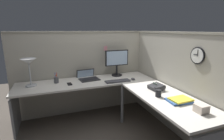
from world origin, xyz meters
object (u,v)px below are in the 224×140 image
object	(u,v)px
laptop	(88,77)
office_phone	(156,87)
keyboard	(118,81)
book_stack	(180,100)
wall_clock	(198,56)
monitor	(117,61)
computer_mouse	(133,79)
cell_phone	(69,84)
coffee_mug	(158,93)
desk_lamp_dome	(29,64)
tissue_box	(201,108)
pen_cup	(56,80)

from	to	relation	value
laptop	office_phone	xyz separation A→B (m)	(0.84, -0.95, 0.01)
keyboard	book_stack	world-z (taller)	book_stack
book_stack	wall_clock	bearing A→B (deg)	14.25
monitor	computer_mouse	distance (m)	0.49
office_phone	cell_phone	bearing A→B (deg)	149.11
cell_phone	office_phone	world-z (taller)	office_phone
coffee_mug	wall_clock	world-z (taller)	wall_clock
laptop	desk_lamp_dome	size ratio (longest dim) A/B	0.94
keyboard	computer_mouse	world-z (taller)	computer_mouse
monitor	wall_clock	bearing A→B (deg)	-67.13
coffee_mug	wall_clock	xyz separation A→B (m)	(0.44, -0.16, 0.51)
wall_clock	desk_lamp_dome	bearing A→B (deg)	149.28
monitor	tissue_box	size ratio (longest dim) A/B	4.17
office_phone	coffee_mug	xyz separation A→B (m)	(-0.13, -0.24, 0.01)
keyboard	tissue_box	size ratio (longest dim) A/B	3.58
keyboard	coffee_mug	size ratio (longest dim) A/B	4.48
computer_mouse	pen_cup	size ratio (longest dim) A/B	0.58
office_phone	book_stack	distance (m)	0.47
monitor	desk_lamp_dome	distance (m)	1.52
monitor	keyboard	bearing A→B (deg)	-109.66
cell_phone	pen_cup	bearing A→B (deg)	139.15
laptop	coffee_mug	distance (m)	1.38
book_stack	tissue_box	xyz separation A→B (m)	(0.02, -0.31, 0.02)
pen_cup	cell_phone	world-z (taller)	pen_cup
keyboard	book_stack	xyz separation A→B (m)	(0.41, -1.05, 0.01)
pen_cup	coffee_mug	distance (m)	1.67
keyboard	pen_cup	world-z (taller)	pen_cup
laptop	coffee_mug	bearing A→B (deg)	-59.18
monitor	tissue_box	xyz separation A→B (m)	(0.30, -1.73, -0.25)
office_phone	wall_clock	world-z (taller)	wall_clock
desk_lamp_dome	book_stack	xyz separation A→B (m)	(1.80, -1.32, -0.34)
laptop	desk_lamp_dome	xyz separation A→B (m)	(-0.94, -0.10, 0.34)
computer_mouse	book_stack	bearing A→B (deg)	-83.94
keyboard	desk_lamp_dome	world-z (taller)	desk_lamp_dome
computer_mouse	book_stack	distance (m)	1.06
pen_cup	tissue_box	world-z (taller)	pen_cup
monitor	keyboard	size ratio (longest dim) A/B	1.16
book_stack	tissue_box	distance (m)	0.31
book_stack	wall_clock	distance (m)	0.61
desk_lamp_dome	office_phone	world-z (taller)	desk_lamp_dome
monitor	laptop	size ratio (longest dim) A/B	1.20
book_stack	tissue_box	size ratio (longest dim) A/B	2.49
keyboard	cell_phone	bearing A→B (deg)	170.49
cell_phone	book_stack	xyz separation A→B (m)	(1.21, -1.19, 0.02)
desk_lamp_dome	pen_cup	size ratio (longest dim) A/B	2.47
book_stack	coffee_mug	distance (m)	0.28
desk_lamp_dome	cell_phone	size ratio (longest dim) A/B	3.09
pen_cup	book_stack	xyz separation A→B (m)	(1.41, -1.34, -0.03)
laptop	keyboard	world-z (taller)	laptop
monitor	office_phone	world-z (taller)	monitor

